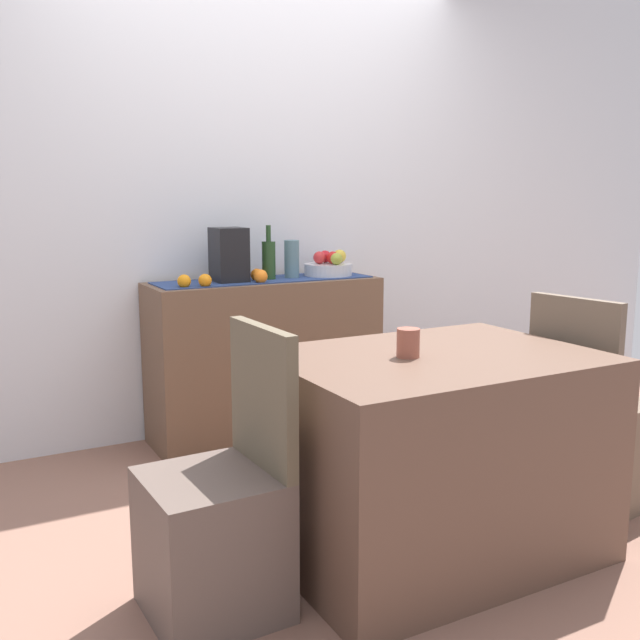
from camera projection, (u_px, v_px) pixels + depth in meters
The scene contains 21 objects.
ground_plane at pixel (365, 495), 3.15m from camera, with size 6.40×6.40×0.02m, color #865F4F.
room_wall_rear at pixel (254, 185), 3.93m from camera, with size 6.40×0.06×2.70m, color silver.
sideboard_console at pixel (265, 359), 3.84m from camera, with size 1.23×0.42×0.85m, color brown.
table_runner at pixel (264, 280), 3.76m from camera, with size 1.16×0.32×0.01m, color navy.
fruit_bowl at pixel (328, 269), 3.94m from camera, with size 0.26×0.26×0.06m, color silver.
apple_front at pixel (333, 258), 3.91m from camera, with size 0.07×0.07×0.07m, color red.
apple_right at pixel (319, 258), 3.91m from camera, with size 0.07×0.07×0.07m, color red.
apple_left at pixel (325, 256), 3.99m from camera, with size 0.07×0.07×0.07m, color red.
apple_rear at pixel (340, 256), 3.98m from camera, with size 0.07×0.07×0.07m, color gold.
apple_center at pixel (337, 259), 3.85m from camera, with size 0.06×0.06×0.06m, color #95A136.
wine_bottle at pixel (269, 259), 3.76m from camera, with size 0.07×0.07×0.29m.
coffee_maker at pixel (229, 255), 3.65m from camera, with size 0.16×0.18×0.28m, color black.
ceramic_vase at pixel (292, 259), 3.82m from camera, with size 0.08×0.08×0.21m, color slate.
orange_loose_near_bowl at pixel (261, 276), 3.63m from camera, with size 0.07×0.07×0.07m, color orange.
orange_loose_far at pixel (205, 281), 3.48m from camera, with size 0.07×0.07×0.07m, color orange.
orange_loose_mid at pixel (257, 275), 3.72m from camera, with size 0.07×0.07×0.07m, color orange.
orange_loose_end at pixel (184, 281), 3.45m from camera, with size 0.07×0.07×0.07m, color orange.
dining_table at pixel (432, 454), 2.59m from camera, with size 1.13×0.82×0.74m, color brown.
coffee_cup at pixel (408, 343), 2.47m from camera, with size 0.08×0.08×0.10m, color brown.
chair_near_window at pixel (217, 531), 2.22m from camera, with size 0.41×0.41×0.90m.
chair_by_corner at pixel (591, 444), 2.99m from camera, with size 0.45×0.45×0.90m.
Camera 1 is at (-1.59, -2.51, 1.30)m, focal length 40.07 mm.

